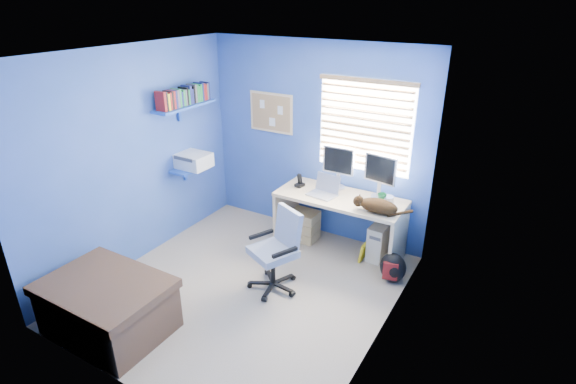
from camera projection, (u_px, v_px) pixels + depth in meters
The scene contains 23 objects.
floor at pixel (247, 288), 4.95m from camera, with size 3.00×3.20×0.00m, color #B1A390.
ceiling at pixel (236, 53), 3.93m from camera, with size 3.00×3.20×0.00m, color white.
wall_back at pixel (316, 142), 5.70m from camera, with size 3.00×0.01×2.50m, color #2F55A6.
wall_front at pixel (110, 260), 3.18m from camera, with size 3.00×0.01×2.50m, color #2F55A6.
wall_left at pixel (135, 158), 5.13m from camera, with size 0.01×3.20×2.50m, color #2F55A6.
wall_right at pixel (388, 220), 3.75m from camera, with size 0.01×3.20×2.50m, color #2F55A6.
desk at pixel (339, 224), 5.55m from camera, with size 1.55×0.65×0.74m, color beige.
laptop at pixel (322, 187), 5.38m from camera, with size 0.33×0.26×0.22m, color silver.
monitor_left at pixel (339, 168), 5.54m from camera, with size 0.40×0.12×0.54m, color silver.
monitor_right at pixel (380, 177), 5.27m from camera, with size 0.40×0.12×0.54m, color silver.
phone at pixel (300, 180), 5.65m from camera, with size 0.09×0.11×0.17m, color black.
mug at pixel (382, 198), 5.25m from camera, with size 0.10×0.09×0.10m, color #1A7E37.
cd_spindle at pixel (388, 199), 5.25m from camera, with size 0.13×0.13×0.07m, color silver.
cat at pixel (379, 206), 4.98m from camera, with size 0.44×0.23×0.16m, color black.
tower_pc at pixel (380, 240), 5.47m from camera, with size 0.19×0.44×0.45m, color beige.
drawer_boxes at pixel (304, 225), 5.86m from camera, with size 0.35×0.28×0.41m, color tan.
yellow_book at pixel (363, 252), 5.42m from camera, with size 0.03×0.17×0.24m, color yellow.
backpack at pixel (393, 267), 5.02m from camera, with size 0.30×0.23×0.35m, color black.
bed_corner at pixel (108, 306), 4.25m from camera, with size 1.11×0.79×0.54m, color #4F3226.
office_chair at pixel (277, 260), 4.86m from camera, with size 0.69×0.69×0.90m.
window_blinds at pixel (364, 127), 5.26m from camera, with size 1.15×0.05×1.10m.
corkboard at pixel (271, 113), 5.87m from camera, with size 0.64×0.02×0.52m.
wall_shelves at pixel (188, 129), 5.58m from camera, with size 0.42×0.90×1.05m.
Camera 1 is at (2.46, -3.30, 2.99)m, focal length 28.00 mm.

